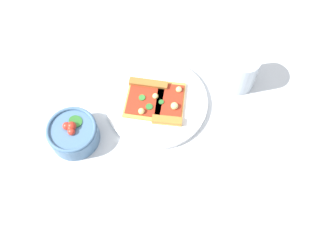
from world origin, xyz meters
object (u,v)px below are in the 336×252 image
soda_glass (241,71)px  paper_napkin (199,210)px  plate (157,104)px  pizza_slice_near (146,96)px  pizza_slice_far (169,106)px  salad_bowl (73,133)px

soda_glass → paper_napkin: 0.37m
plate → pizza_slice_near: bearing=51.4°
plate → pizza_slice_far: 0.04m
pizza_slice_near → salad_bowl: (-0.07, 0.19, 0.01)m
paper_napkin → soda_glass: bearing=-29.4°
pizza_slice_far → salad_bowl: salad_bowl is taller
salad_bowl → soda_glass: (0.08, -0.44, 0.02)m
plate → paper_napkin: (-0.29, -0.05, -0.01)m
pizza_slice_near → paper_napkin: size_ratio=1.12×
plate → paper_napkin: plate is taller
plate → pizza_slice_near: (0.02, 0.02, 0.01)m
pizza_slice_far → paper_napkin: 0.27m
plate → pizza_slice_near: 0.03m
pizza_slice_far → salad_bowl: 0.25m
pizza_slice_far → soda_glass: soda_glass is taller
salad_bowl → soda_glass: 0.45m
pizza_slice_near → soda_glass: bearing=-87.7°
pizza_slice_near → soda_glass: size_ratio=1.30×
soda_glass → salad_bowl: bearing=100.8°
pizza_slice_far → soda_glass: (0.05, -0.20, 0.03)m
plate → salad_bowl: salad_bowl is taller
plate → paper_napkin: bearing=-170.9°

